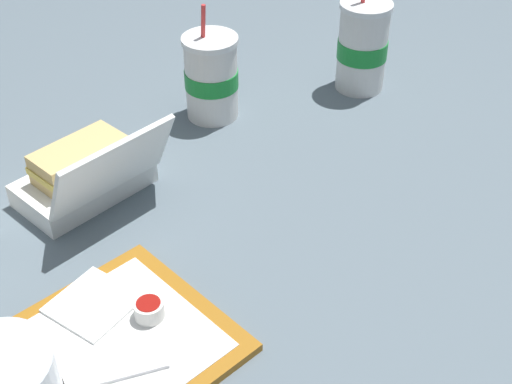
{
  "coord_description": "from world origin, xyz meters",
  "views": [
    {
      "loc": [
        0.45,
        0.72,
        0.71
      ],
      "look_at": [
        -0.02,
        0.0,
        0.05
      ],
      "focal_mm": 50.0,
      "sensor_mm": 36.0,
      "label": 1
    }
  ],
  "objects_px": {
    "ketchup_cup": "(149,309)",
    "soda_cup_right": "(362,47)",
    "clamshell_sandwich_back": "(86,174)",
    "soda_cup_front": "(211,77)",
    "food_tray": "(81,369)",
    "plastic_fork": "(124,374)"
  },
  "relations": [
    {
      "from": "ketchup_cup",
      "to": "soda_cup_right",
      "type": "bearing_deg",
      "value": -152.31
    },
    {
      "from": "clamshell_sandwich_back",
      "to": "soda_cup_right",
      "type": "relative_size",
      "value": 1.02
    },
    {
      "from": "clamshell_sandwich_back",
      "to": "soda_cup_front",
      "type": "bearing_deg",
      "value": -160.5
    },
    {
      "from": "clamshell_sandwich_back",
      "to": "soda_cup_right",
      "type": "xyz_separation_m",
      "value": [
        -0.6,
        -0.03,
        0.05
      ]
    },
    {
      "from": "food_tray",
      "to": "soda_cup_right",
      "type": "distance_m",
      "value": 0.83
    },
    {
      "from": "plastic_fork",
      "to": "clamshell_sandwich_back",
      "type": "height_order",
      "value": "clamshell_sandwich_back"
    },
    {
      "from": "plastic_fork",
      "to": "clamshell_sandwich_back",
      "type": "distance_m",
      "value": 0.39
    },
    {
      "from": "food_tray",
      "to": "ketchup_cup",
      "type": "xyz_separation_m",
      "value": [
        -0.11,
        -0.02,
        0.02
      ]
    },
    {
      "from": "ketchup_cup",
      "to": "clamshell_sandwich_back",
      "type": "distance_m",
      "value": 0.3
    },
    {
      "from": "clamshell_sandwich_back",
      "to": "ketchup_cup",
      "type": "bearing_deg",
      "value": 82.08
    },
    {
      "from": "soda_cup_front",
      "to": "food_tray",
      "type": "bearing_deg",
      "value": 44.01
    },
    {
      "from": "food_tray",
      "to": "plastic_fork",
      "type": "distance_m",
      "value": 0.06
    },
    {
      "from": "food_tray",
      "to": "soda_cup_front",
      "type": "height_order",
      "value": "soda_cup_front"
    },
    {
      "from": "ketchup_cup",
      "to": "soda_cup_right",
      "type": "distance_m",
      "value": 0.72
    },
    {
      "from": "ketchup_cup",
      "to": "soda_cup_front",
      "type": "bearing_deg",
      "value": -129.75
    },
    {
      "from": "ketchup_cup",
      "to": "clamshell_sandwich_back",
      "type": "xyz_separation_m",
      "value": [
        -0.04,
        -0.3,
        0.02
      ]
    },
    {
      "from": "ketchup_cup",
      "to": "soda_cup_front",
      "type": "relative_size",
      "value": 0.18
    },
    {
      "from": "food_tray",
      "to": "soda_cup_right",
      "type": "xyz_separation_m",
      "value": [
        -0.74,
        -0.36,
        0.08
      ]
    },
    {
      "from": "clamshell_sandwich_back",
      "to": "soda_cup_right",
      "type": "height_order",
      "value": "soda_cup_right"
    },
    {
      "from": "plastic_fork",
      "to": "soda_cup_front",
      "type": "relative_size",
      "value": 0.5
    },
    {
      "from": "food_tray",
      "to": "soda_cup_front",
      "type": "bearing_deg",
      "value": -135.99
    },
    {
      "from": "clamshell_sandwich_back",
      "to": "soda_cup_front",
      "type": "xyz_separation_m",
      "value": [
        -0.3,
        -0.1,
        0.04
      ]
    }
  ]
}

